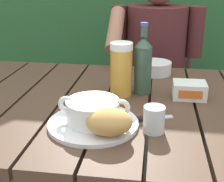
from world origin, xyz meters
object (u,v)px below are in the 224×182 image
object	(u,v)px
serving_plate	(93,123)
water_glass_small	(154,119)
person_eating	(155,62)
butter_tub	(189,90)
beer_glass	(121,69)
beer_bottle	(143,64)
chair_near_diner	(154,90)
diner_bowl	(155,68)
soup_bowl	(93,110)
bread_roll	(109,122)
table_knife	(145,119)

from	to	relation	value
serving_plate	water_glass_small	size ratio (longest dim) A/B	3.51
person_eating	butter_tub	size ratio (longest dim) A/B	10.70
beer_glass	beer_bottle	bearing A→B (deg)	22.29
beer_glass	chair_near_diner	bearing A→B (deg)	81.64
water_glass_small	diner_bowl	world-z (taller)	water_glass_small
person_eating	soup_bowl	bearing A→B (deg)	-101.08
bread_roll	person_eating	bearing A→B (deg)	83.11
table_knife	serving_plate	bearing A→B (deg)	-159.64
water_glass_small	soup_bowl	bearing A→B (deg)	175.69
chair_near_diner	beer_glass	world-z (taller)	chair_near_diner
chair_near_diner	water_glass_small	distance (m)	1.11
bread_roll	water_glass_small	world-z (taller)	bread_roll
soup_bowl	bread_roll	xyz separation A→B (m)	(0.06, -0.07, 0.00)
beer_glass	bread_roll	bearing A→B (deg)	-89.23
serving_plate	diner_bowl	bearing A→B (deg)	71.72
beer_bottle	butter_tub	xyz separation A→B (m)	(0.17, -0.03, -0.08)
serving_plate	table_knife	world-z (taller)	serving_plate
person_eating	table_knife	bearing A→B (deg)	-91.38
water_glass_small	chair_near_diner	bearing A→B (deg)	90.17
chair_near_diner	person_eating	world-z (taller)	person_eating
chair_near_diner	diner_bowl	world-z (taller)	chair_near_diner
butter_tub	diner_bowl	distance (m)	0.29
beer_bottle	serving_plate	bearing A→B (deg)	-114.26
person_eating	bread_roll	size ratio (longest dim) A/B	9.36
water_glass_small	diner_bowl	size ratio (longest dim) A/B	0.54
person_eating	beer_glass	world-z (taller)	person_eating
beer_glass	table_knife	xyz separation A→B (m)	(0.10, -0.19, -0.09)
table_knife	bread_roll	bearing A→B (deg)	-127.31
beer_glass	diner_bowl	xyz separation A→B (m)	(0.12, 0.26, -0.07)
beer_glass	butter_tub	size ratio (longest dim) A/B	1.68
person_eating	serving_plate	distance (m)	0.87
beer_glass	table_knife	size ratio (longest dim) A/B	1.36
table_knife	diner_bowl	bearing A→B (deg)	87.25
butter_tub	beer_bottle	bearing A→B (deg)	170.94
bread_roll	diner_bowl	xyz separation A→B (m)	(0.11, 0.58, -0.02)
butter_tub	serving_plate	bearing A→B (deg)	-138.99
beer_bottle	soup_bowl	bearing A→B (deg)	-114.26
person_eating	table_knife	world-z (taller)	person_eating
person_eating	beer_glass	distance (m)	0.63
soup_bowl	chair_near_diner	bearing A→B (deg)	80.83
person_eating	water_glass_small	xyz separation A→B (m)	(0.01, -0.86, 0.08)
chair_near_diner	diner_bowl	distance (m)	0.62
chair_near_diner	soup_bowl	size ratio (longest dim) A/B	4.84
bread_roll	beer_glass	size ratio (longest dim) A/B	0.68
bread_roll	butter_tub	world-z (taller)	bread_roll
soup_bowl	diner_bowl	size ratio (longest dim) A/B	1.46
beer_glass	butter_tub	distance (m)	0.25
person_eating	beer_bottle	world-z (taller)	person_eating
soup_bowl	water_glass_small	distance (m)	0.17
soup_bowl	diner_bowl	xyz separation A→B (m)	(0.17, 0.51, -0.02)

